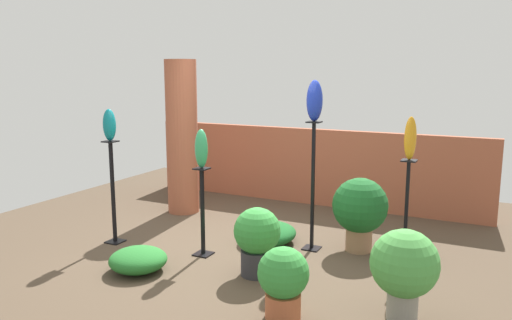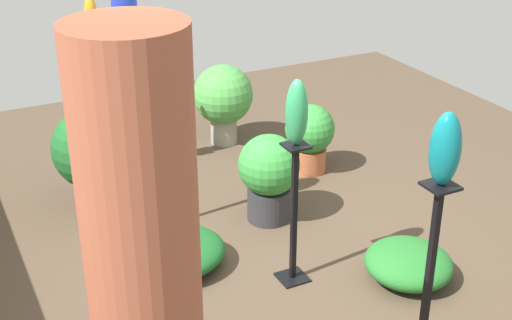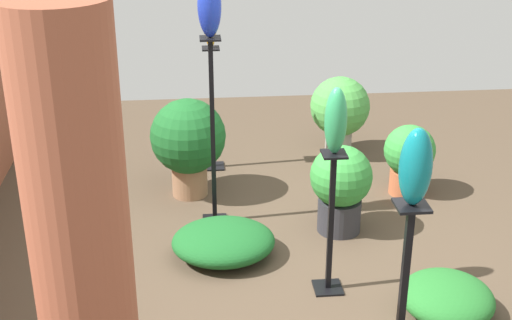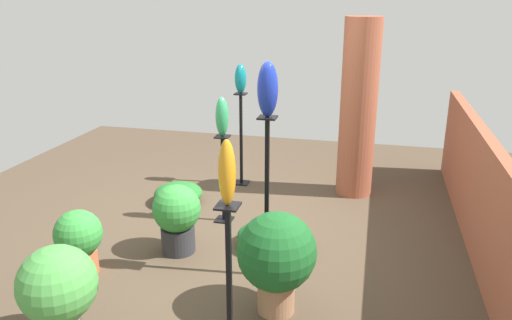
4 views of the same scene
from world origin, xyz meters
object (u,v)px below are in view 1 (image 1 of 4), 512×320
object	(u,v)px
pedestal_amber	(406,218)
art_vase_jade	(201,149)
pedestal_jade	(203,216)
art_vase_teal	(109,125)
pedestal_teal	(113,196)
brick_pillar	(182,137)
art_vase_cobalt	(315,101)
potted_plant_walkway_edge	(283,279)
potted_plant_near_pillar	(257,238)
pedestal_cobalt	(313,191)
potted_plant_back_center	(404,267)
art_vase_amber	(410,138)
potted_plant_front_left	(360,208)

from	to	relation	value
pedestal_amber	art_vase_jade	size ratio (longest dim) A/B	2.67
pedestal_jade	art_vase_teal	size ratio (longest dim) A/B	2.68
pedestal_teal	brick_pillar	bearing A→B (deg)	91.10
pedestal_amber	pedestal_teal	bearing A→B (deg)	-166.11
art_vase_cobalt	potted_plant_walkway_edge	distance (m)	2.29
potted_plant_near_pillar	art_vase_jade	bearing A→B (deg)	163.63
brick_pillar	art_vase_cobalt	distance (m)	2.53
pedestal_cobalt	art_vase_teal	xyz separation A→B (m)	(-2.32, -0.88, 0.77)
pedestal_teal	pedestal_jade	bearing A→B (deg)	5.70
brick_pillar	potted_plant_near_pillar	distance (m)	2.79
art_vase_cobalt	pedestal_teal	bearing A→B (deg)	-159.24
brick_pillar	potted_plant_walkway_edge	bearing A→B (deg)	-41.82
art_vase_jade	potted_plant_back_center	bearing A→B (deg)	-12.98
pedestal_jade	potted_plant_near_pillar	xyz separation A→B (m)	(0.83, -0.24, -0.07)
pedestal_cobalt	potted_plant_walkway_edge	bearing A→B (deg)	-77.98
pedestal_jade	potted_plant_back_center	xyz separation A→B (m)	(2.39, -0.55, 0.01)
art_vase_cobalt	art_vase_amber	bearing A→B (deg)	-1.72
brick_pillar	potted_plant_walkway_edge	distance (m)	3.73
pedestal_cobalt	art_vase_jade	xyz separation A→B (m)	(-1.08, -0.75, 0.54)
pedestal_cobalt	pedestal_amber	distance (m)	1.12
potted_plant_back_center	potted_plant_walkway_edge	distance (m)	1.04
pedestal_amber	art_vase_amber	world-z (taller)	art_vase_amber
potted_plant_walkway_edge	pedestal_teal	bearing A→B (deg)	162.16
pedestal_cobalt	art_vase_cobalt	bearing A→B (deg)	0.00
pedestal_teal	potted_plant_front_left	xyz separation A→B (m)	(2.84, 1.08, -0.07)
potted_plant_back_center	potted_plant_front_left	xyz separation A→B (m)	(-0.79, 1.51, 0.04)
art_vase_teal	potted_plant_back_center	bearing A→B (deg)	-6.72
potted_plant_back_center	potted_plant_walkway_edge	bearing A→B (deg)	-155.08
art_vase_cobalt	art_vase_jade	distance (m)	1.42
potted_plant_back_center	potted_plant_front_left	world-z (taller)	potted_plant_front_left
pedestal_jade	potted_plant_near_pillar	bearing A→B (deg)	-16.37
pedestal_teal	art_vase_teal	size ratio (longest dim) A/B	3.32
potted_plant_front_left	potted_plant_back_center	bearing A→B (deg)	-62.47
art_vase_teal	pedestal_teal	bearing A→B (deg)	165.96
pedestal_teal	pedestal_cobalt	bearing A→B (deg)	20.76
potted_plant_back_center	art_vase_amber	bearing A→B (deg)	99.41
pedestal_jade	pedestal_cobalt	bearing A→B (deg)	34.97
pedestal_amber	pedestal_teal	world-z (taller)	pedestal_teal
potted_plant_near_pillar	potted_plant_back_center	bearing A→B (deg)	-11.13
potted_plant_near_pillar	pedestal_cobalt	bearing A→B (deg)	76.00
art_vase_cobalt	potted_plant_back_center	distance (m)	2.27
pedestal_teal	potted_plant_near_pillar	bearing A→B (deg)	-3.33
art_vase_cobalt	potted_plant_near_pillar	xyz separation A→B (m)	(-0.25, -1.00, -1.39)
art_vase_jade	art_vase_amber	size ratio (longest dim) A/B	0.95
pedestal_amber	pedestal_cobalt	bearing A→B (deg)	178.28
potted_plant_front_left	art_vase_jade	bearing A→B (deg)	-149.25
art_vase_amber	potted_plant_near_pillar	world-z (taller)	art_vase_amber
pedestal_teal	art_vase_cobalt	distance (m)	2.75
brick_pillar	potted_plant_near_pillar	world-z (taller)	brick_pillar
art_vase_cobalt	potted_plant_back_center	world-z (taller)	art_vase_cobalt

